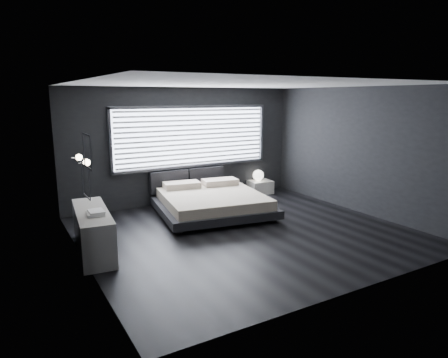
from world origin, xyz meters
TOP-DOWN VIEW (x-y plane):
  - room at (0.00, 0.00)m, footprint 6.04×6.00m
  - window at (0.20, 2.70)m, footprint 4.14×0.09m
  - headboard at (0.00, 2.64)m, footprint 1.96×0.16m
  - sconce_near at (-2.88, 0.05)m, footprint 0.18×0.11m
  - sconce_far at (-2.88, 0.65)m, footprint 0.18×0.11m
  - wall_art_upper at (-2.98, -0.55)m, footprint 0.01×0.48m
  - wall_art_lower at (-2.98, -0.30)m, footprint 0.01×0.48m
  - bed at (0.01, 1.40)m, footprint 2.68×2.60m
  - nightstand at (2.08, 2.48)m, footprint 0.64×0.55m
  - orb_lamp at (2.03, 2.51)m, footprint 0.30×0.30m
  - dresser at (-2.78, 0.45)m, footprint 0.70×1.87m
  - book_stack at (-2.77, 0.15)m, footprint 0.31×0.38m

SIDE VIEW (x-z plane):
  - nightstand at x=2.08m, z-range 0.00..0.35m
  - bed at x=0.01m, z-range -0.02..0.59m
  - dresser at x=-2.78m, z-range 0.00..0.73m
  - orb_lamp at x=2.03m, z-range 0.35..0.64m
  - headboard at x=0.00m, z-range 0.31..0.83m
  - book_stack at x=-2.77m, z-range 0.73..0.80m
  - wall_art_lower at x=-2.98m, z-range 1.14..1.62m
  - room at x=0.00m, z-range 0.00..2.80m
  - sconce_near at x=-2.88m, z-range 1.55..1.66m
  - sconce_far at x=-2.88m, z-range 1.55..1.66m
  - window at x=0.20m, z-range 0.85..2.37m
  - wall_art_upper at x=-2.98m, z-range 1.61..2.09m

